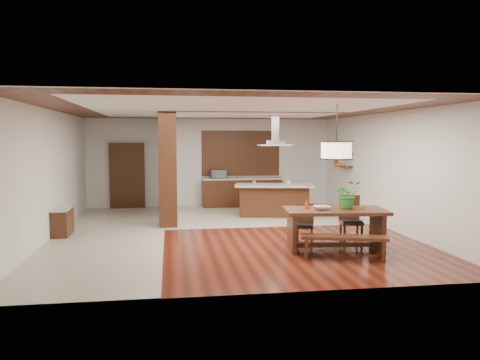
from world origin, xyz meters
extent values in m
plane|color=#3C130B|center=(0.00, 0.00, 0.00)|extent=(9.00, 9.00, 0.00)
cube|color=white|center=(0.00, 0.00, 2.90)|extent=(8.00, 9.00, 0.04)
cube|color=silver|center=(0.00, 4.50, 1.45)|extent=(8.00, 0.04, 2.90)
cube|color=silver|center=(0.00, -4.50, 1.45)|extent=(8.00, 0.04, 2.90)
cube|color=silver|center=(-4.00, 0.00, 1.45)|extent=(0.04, 9.00, 2.90)
cube|color=silver|center=(4.00, 0.00, 1.45)|extent=(0.04, 9.00, 2.90)
cube|color=#B9B19A|center=(-2.75, 0.00, 0.01)|extent=(2.50, 9.00, 0.01)
cube|color=#B9B19A|center=(1.25, 2.50, 0.01)|extent=(5.50, 4.00, 0.01)
cube|color=#38190E|center=(0.00, 0.00, 2.88)|extent=(8.00, 9.00, 0.02)
cube|color=black|center=(-1.40, 1.20, 1.45)|extent=(0.45, 1.00, 2.90)
cube|color=silver|center=(-1.40, 3.30, 1.45)|extent=(0.18, 2.40, 2.90)
cube|color=black|center=(-3.81, 0.20, 0.32)|extent=(0.37, 0.88, 0.63)
cube|color=black|center=(-2.70, 4.40, 1.05)|extent=(1.10, 0.20, 2.10)
cube|color=black|center=(1.00, 4.20, 0.45)|extent=(2.60, 0.60, 0.90)
cube|color=beige|center=(1.00, 4.20, 0.92)|extent=(2.60, 0.62, 0.05)
cube|color=#A66132|center=(1.00, 4.46, 1.75)|extent=(2.60, 0.08, 1.50)
cube|color=black|center=(3.87, 2.60, 1.40)|extent=(0.26, 0.90, 0.04)
cube|color=black|center=(3.87, 2.60, 1.80)|extent=(0.26, 0.90, 0.04)
cube|color=black|center=(1.90, -2.12, 0.80)|extent=(2.09, 1.22, 0.07)
cube|color=black|center=(1.04, -2.02, 0.38)|extent=(0.18, 0.80, 0.76)
cube|color=black|center=(2.75, -2.22, 0.38)|extent=(0.18, 0.80, 0.76)
imported|color=#297A28|center=(2.17, -2.07, 1.11)|extent=(0.52, 0.45, 0.56)
imported|color=beige|center=(1.61, -2.16, 0.87)|extent=(0.34, 0.34, 0.08)
cone|color=#B0200C|center=(1.35, -1.97, 0.93)|extent=(0.13, 0.13, 0.20)
cylinder|color=gold|center=(2.43, -2.27, 0.88)|extent=(0.09, 0.09, 0.09)
cube|color=black|center=(1.62, 2.12, 0.44)|extent=(2.05, 1.10, 0.88)
cube|color=beige|center=(1.62, 2.07, 0.90)|extent=(2.39, 1.39, 0.05)
imported|color=silver|center=(2.02, 2.01, 0.98)|extent=(0.15, 0.15, 0.10)
imported|color=#B2B5B9|center=(0.22, 4.21, 1.09)|extent=(0.54, 0.40, 0.27)
camera|label=1|loc=(-1.36, -10.94, 2.22)|focal=35.00mm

